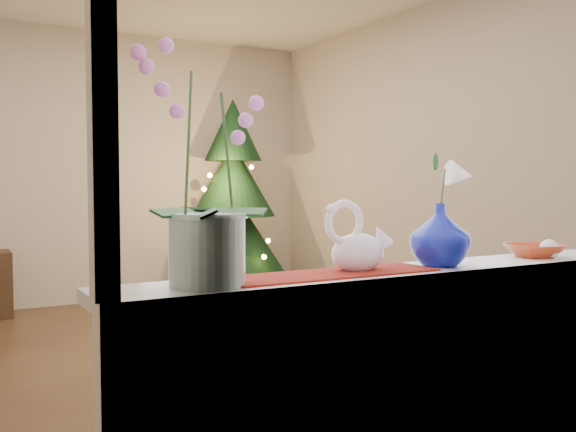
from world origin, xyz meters
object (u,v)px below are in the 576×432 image
swan (358,238)px  xmas_tree (233,200)px  orchid_pot (207,165)px  paperweight (549,249)px  blue_vase (440,230)px  amber_dish (534,252)px

swan → xmas_tree: 4.57m
orchid_pot → paperweight: 1.38m
blue_vase → xmas_tree: 4.49m
orchid_pot → paperweight: bearing=-1.0°
swan → xmas_tree: (1.53, 4.30, -0.01)m
paperweight → orchid_pot: bearing=179.0°
xmas_tree → amber_dish: bearing=-99.6°
swan → orchid_pot: bearing=-152.7°
orchid_pot → xmas_tree: xmas_tree is taller
orchid_pot → xmas_tree: bearing=64.6°
amber_dish → xmas_tree: xmas_tree is taller
paperweight → amber_dish: 0.06m
amber_dish → xmas_tree: bearing=80.4°
swan → amber_dish: bearing=22.7°
blue_vase → xmas_tree: xmas_tree is taller
swan → amber_dish: (0.80, -0.01, -0.09)m
amber_dish → xmas_tree: size_ratio=0.08×
blue_vase → amber_dish: bearing=1.7°
swan → xmas_tree: xmas_tree is taller
orchid_pot → amber_dish: (1.32, 0.03, -0.31)m
xmas_tree → swan: bearing=-109.6°
orchid_pot → xmas_tree: size_ratio=0.32×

